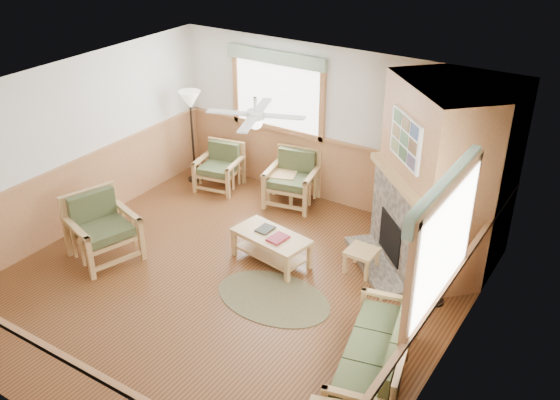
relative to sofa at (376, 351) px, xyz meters
The scene contains 23 objects.
floor 2.57m from the sofa, 167.09° to the left, with size 6.00×6.00×0.01m, color #5A3319.
ceiling 3.42m from the sofa, 167.09° to the left, with size 6.00×6.00×0.01m, color white.
wall_back 4.44m from the sofa, 124.74° to the left, with size 6.00×0.02×2.70m, color white.
wall_front 3.59m from the sofa, 135.47° to the right, with size 6.00×0.02×2.70m, color white.
wall_left 5.58m from the sofa, behind, with size 0.02×6.00×2.70m, color white.
wall_right 1.21m from the sofa, 47.11° to the left, with size 0.02×6.00×2.70m, color white.
wainscot 2.54m from the sofa, 167.09° to the left, with size 6.00×6.00×1.10m, color #AE7547, non-canonical shape.
fireplace 2.81m from the sofa, 99.19° to the left, with size 2.20×2.20×2.70m, color #AE7547, non-canonical shape.
window_back 5.45m from the sofa, 135.38° to the left, with size 1.90×0.16×1.50m, color white, non-canonical shape.
window_right 2.20m from the sofa, 37.02° to the left, with size 0.16×1.90×1.50m, color white, non-canonical shape.
ceiling_fan 3.24m from the sofa, 158.25° to the left, with size 1.24×1.24×0.36m, color white, non-canonical shape.
sofa is the anchor object (origin of this frame).
armchair_back_left 5.30m from the sofa, 146.74° to the left, with size 0.72×0.72×0.81m, color tan, non-canonical shape.
armchair_back_right 4.34m from the sofa, 134.14° to the left, with size 0.81×0.81×0.91m, color tan, non-canonical shape.
armchair_left 4.44m from the sofa, behind, with size 0.87×0.87×0.98m, color tan, non-canonical shape.
coffee_table 2.70m from the sofa, 148.87° to the left, with size 1.14×0.57×0.46m, color tan, non-canonical shape.
end_table_chairs 4.48m from the sofa, 135.91° to the left, with size 0.47×0.45×0.53m, color tan, non-canonical shape.
footstool 2.18m from the sofa, 120.01° to the left, with size 0.41×0.41×0.36m, color tan, non-canonical shape.
braided_rug 1.95m from the sofa, 159.78° to the left, with size 1.64×1.64×0.01m, color brown.
floor_lamp_left 5.83m from the sofa, 149.80° to the left, with size 0.39×0.39×1.72m, color black, non-canonical shape.
floor_lamp_right 1.80m from the sofa, 87.51° to the left, with size 0.36×0.36×1.55m, color black, non-canonical shape.
book_red 2.55m from the sofa, 148.09° to the left, with size 0.22×0.30×0.03m, color maroon.
book_dark 2.86m from the sofa, 149.22° to the left, with size 0.20×0.27×0.03m, color #282821.
Camera 1 is at (4.46, -5.59, 5.11)m, focal length 40.00 mm.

